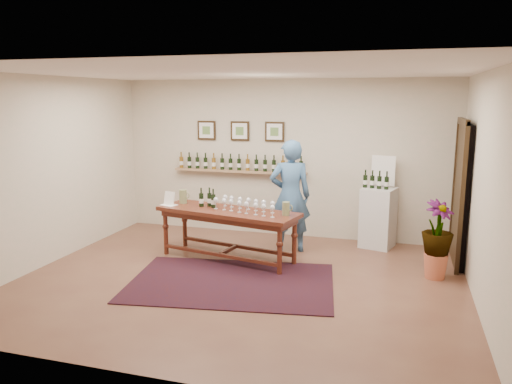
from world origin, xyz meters
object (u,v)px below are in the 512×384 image
(potted_plant, at_px, (437,240))
(person, at_px, (290,196))
(display_pedestal, at_px, (378,218))
(tasting_table, at_px, (228,217))

(potted_plant, bearing_deg, person, 163.21)
(potted_plant, bearing_deg, display_pedestal, 123.34)
(potted_plant, height_order, person, person)
(tasting_table, height_order, person, person)
(tasting_table, height_order, display_pedestal, display_pedestal)
(tasting_table, bearing_deg, display_pedestal, 43.64)
(display_pedestal, distance_m, potted_plant, 1.56)
(tasting_table, bearing_deg, potted_plant, 12.84)
(display_pedestal, bearing_deg, tasting_table, -148.36)
(tasting_table, distance_m, display_pedestal, 2.57)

